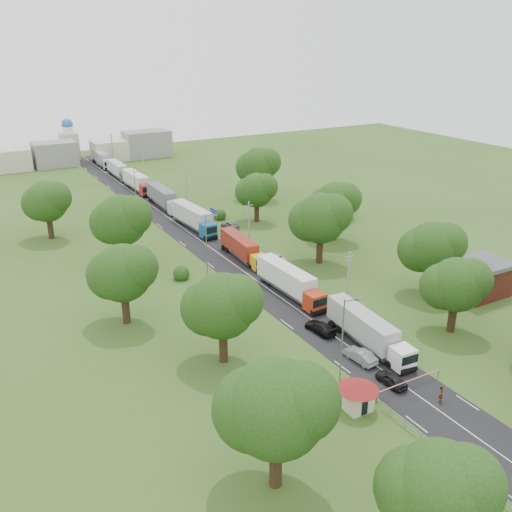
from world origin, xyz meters
TOP-DOWN VIEW (x-y plane):
  - ground at (0.00, 0.00)m, footprint 260.00×260.00m
  - road at (0.00, 20.00)m, footprint 8.00×200.00m
  - boom_barrier at (-1.36, -25.00)m, footprint 9.22×0.35m
  - guard_booth at (-7.20, -25.00)m, footprint 4.40×4.40m
  - kiosk at (-7.00, -40.00)m, footprint 2.30×2.30m
  - guard_rail at (-5.00, -35.00)m, footprint 0.10×17.00m
  - info_sign at (5.20, 35.00)m, footprint 0.12×3.10m
  - pole_1 at (5.50, -7.00)m, footprint 1.60×0.24m
  - pole_2 at (5.50, 21.00)m, footprint 1.60×0.24m
  - pole_3 at (5.50, 49.00)m, footprint 1.60×0.24m
  - pole_4 at (5.50, 77.00)m, footprint 1.60×0.24m
  - pole_5 at (5.50, 105.00)m, footprint 1.60×0.24m
  - lamp_0 at (-5.35, -20.00)m, footprint 2.03×0.22m
  - lamp_1 at (-5.35, 15.00)m, footprint 2.03×0.22m
  - lamp_2 at (-5.35, 50.00)m, footprint 2.03×0.22m
  - tree_2 at (13.99, -17.86)m, footprint 8.00×8.00m
  - tree_3 at (19.99, -7.84)m, footprint 8.80×8.80m
  - tree_4 at (12.99, 10.17)m, footprint 9.60×9.60m
  - tree_5 at (21.99, 18.16)m, footprint 8.80×8.80m
  - tree_6 at (14.99, 35.14)m, footprint 8.00×8.00m
  - tree_7 at (23.99, 50.17)m, footprint 9.60×9.60m
  - tree_8 at (-14.01, -41.86)m, footprint 8.00×8.00m
  - tree_9 at (-20.01, -29.83)m, footprint 9.60×9.60m
  - tree_10 at (-15.01, -9.84)m, footprint 8.80×8.80m
  - tree_11 at (-22.01, 5.16)m, footprint 8.80×8.80m
  - tree_12 at (-16.01, 25.17)m, footprint 9.60×9.60m
  - tree_13 at (-24.01, 45.16)m, footprint 8.80×8.80m
  - house_brick at (26.00, -12.00)m, footprint 8.60×6.60m
  - house_cream at (30.00, 30.00)m, footprint 10.08×10.08m
  - distant_town at (0.68, 110.00)m, footprint 52.00×8.00m
  - church at (-4.00, 118.00)m, footprint 5.00×5.00m
  - truck_0 at (2.01, -15.43)m, footprint 3.33×14.81m
  - truck_1 at (1.66, 1.61)m, footprint 3.00×15.05m
  - truck_2 at (2.40, 17.95)m, footprint 3.02×13.75m
  - truck_3 at (1.74, 36.84)m, footprint 3.54×15.82m
  - truck_4 at (1.96, 54.18)m, footprint 2.93×15.44m
  - truck_5 at (1.60, 71.08)m, footprint 2.85×15.14m
  - truck_6 at (1.63, 86.87)m, footprint 2.48×14.11m
  - truck_7 at (1.76, 103.90)m, footprint 3.02×14.65m
  - car_lane_front at (-1.11, -23.50)m, footprint 1.62×4.00m
  - car_lane_mid at (-1.00, -18.00)m, footprint 1.97×4.65m
  - car_lane_rear at (-1.00, -9.92)m, footprint 2.41×4.97m
  - car_verge_near at (6.62, 14.00)m, footprint 2.63×5.30m
  - car_verge_far at (7.97, 33.30)m, footprint 2.62×4.65m
  - pedestrian_near at (1.22, -28.50)m, footprint 0.80×0.79m
  - pedestrian_booth at (-5.86, -26.00)m, footprint 1.12×1.11m

SIDE VIEW (x-z plane):
  - ground at x=0.00m, z-range 0.00..0.00m
  - road at x=0.00m, z-range -0.02..0.02m
  - guard_rail at x=-5.00m, z-range -0.85..0.85m
  - car_lane_front at x=-1.11m, z-range 0.00..1.36m
  - car_lane_rear at x=-1.00m, z-range 0.00..1.40m
  - car_verge_near at x=6.62m, z-range 0.00..1.45m
  - car_lane_mid at x=-1.00m, z-range 0.00..1.49m
  - car_verge_far at x=7.97m, z-range 0.00..1.49m
  - boom_barrier at x=-1.36m, z-range 0.30..1.48m
  - pedestrian_booth at x=-5.86m, z-range 0.00..1.83m
  - pedestrian_near at x=1.22m, z-range 0.00..1.87m
  - kiosk at x=-7.00m, z-range 0.02..2.43m
  - truck_2 at x=2.40m, z-range 0.12..3.91m
  - truck_6 at x=1.63m, z-range 0.12..4.03m
  - truck_7 at x=1.76m, z-range 0.12..4.17m
  - guard_booth at x=-7.20m, z-range 0.44..3.89m
  - truck_0 at x=2.01m, z-range 0.12..4.21m
  - truck_1 at x=1.66m, z-range 0.13..4.29m
  - truck_5 at x=1.60m, z-range 0.13..4.32m
  - truck_4 at x=1.96m, z-range 0.13..4.40m
  - truck_3 at x=1.74m, z-range 0.13..4.50m
  - house_brick at x=26.00m, z-range 0.05..5.25m
  - info_sign at x=5.20m, z-range 0.95..5.05m
  - distant_town at x=0.68m, z-range -0.51..7.49m
  - house_cream at x=30.00m, z-range 0.74..6.54m
  - pole_1 at x=5.50m, z-range 0.18..9.18m
  - pole_2 at x=5.50m, z-range 0.18..9.18m
  - pole_3 at x=5.50m, z-range 0.18..9.18m
  - pole_4 at x=5.50m, z-range 0.18..9.18m
  - pole_5 at x=5.50m, z-range 0.18..9.18m
  - church at x=-4.00m, z-range -0.76..11.54m
  - lamp_0 at x=-5.35m, z-range 0.55..10.55m
  - lamp_1 at x=-5.35m, z-range 0.55..10.55m
  - lamp_2 at x=-5.35m, z-range 0.55..10.55m
  - tree_2 at x=13.99m, z-range 1.55..11.65m
  - tree_6 at x=14.99m, z-range 1.55..11.65m
  - tree_8 at x=-14.01m, z-range 1.55..11.65m
  - tree_3 at x=19.99m, z-range 1.69..12.76m
  - tree_5 at x=21.99m, z-range 1.69..12.76m
  - tree_10 at x=-15.01m, z-range 1.69..12.76m
  - tree_11 at x=-22.01m, z-range 1.69..12.76m
  - tree_13 at x=-24.01m, z-range 1.69..12.76m
  - tree_4 at x=12.99m, z-range 1.83..13.88m
  - tree_7 at x=23.99m, z-range 1.83..13.88m
  - tree_9 at x=-20.01m, z-range 1.83..13.88m
  - tree_12 at x=-16.01m, z-range 1.83..13.88m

